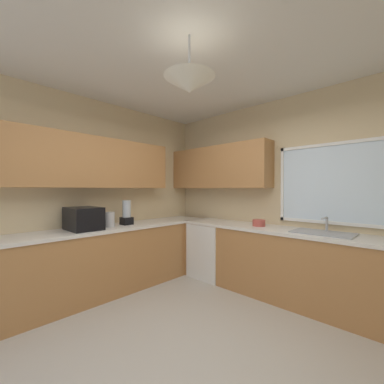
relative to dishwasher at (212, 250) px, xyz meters
The scene contains 10 objects.
ground_plane 1.99m from the dishwasher, 56.63° to the right, with size 8.98×8.98×0.00m, color #B7B2A8.
room_shell 1.92m from the dishwasher, 58.63° to the right, with size 4.20×4.05×2.80m.
counter_run_left 1.75m from the dishwasher, 112.11° to the right, with size 0.65×3.66×0.91m.
counter_run_back 1.28m from the dishwasher, ahead, with size 3.29×0.65×0.91m.
dishwasher is the anchor object (origin of this frame).
microwave 2.03m from the dishwasher, 109.95° to the right, with size 0.48×0.36×0.29m, color black.
kettle 1.70m from the dishwasher, 113.53° to the right, with size 0.14×0.14×0.21m, color #B7B7BC.
sink_assembly 1.73m from the dishwasher, ahead, with size 0.66×0.40×0.19m.
bowl 0.98m from the dishwasher, ahead, with size 0.18×0.18×0.09m, color #B74C42.
blender_appliance 1.50m from the dishwasher, 119.04° to the right, with size 0.15×0.15×0.36m.
Camera 1 is at (1.46, -1.49, 1.43)m, focal length 22.74 mm.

